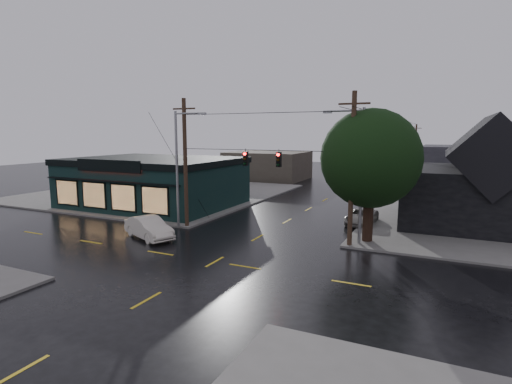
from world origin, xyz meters
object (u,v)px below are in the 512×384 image
at_px(corner_tree, 370,159).
at_px(utility_pole_ne, 349,247).
at_px(sedan_cream, 149,228).
at_px(utility_pole_nw, 187,227).
at_px(suv_silver, 362,217).

height_order(corner_tree, utility_pole_ne, corner_tree).
distance_m(corner_tree, sedan_cream, 16.20).
bearing_deg(utility_pole_nw, utility_pole_ne, 0.00).
xyz_separation_m(utility_pole_nw, utility_pole_ne, (13.00, 0.00, 0.00)).
relative_size(corner_tree, utility_pole_ne, 0.89).
bearing_deg(suv_silver, corner_tree, -74.53).
height_order(utility_pole_ne, suv_silver, utility_pole_ne).
height_order(corner_tree, suv_silver, corner_tree).
distance_m(utility_pole_nw, suv_silver, 14.36).
xyz_separation_m(sedan_cream, suv_silver, (12.98, 11.03, -0.14)).
bearing_deg(sedan_cream, corner_tree, -45.46).
relative_size(sedan_cream, suv_silver, 1.03).
bearing_deg(suv_silver, utility_pole_ne, -84.69).
distance_m(utility_pole_ne, sedan_cream, 14.08).
relative_size(utility_pole_nw, utility_pole_ne, 1.00).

